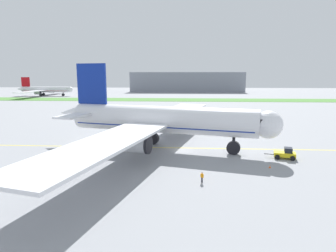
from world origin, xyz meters
name	(u,v)px	position (x,y,z in m)	size (l,w,h in m)	color
ground_plane	(182,150)	(0.00, 0.00, 0.00)	(600.00, 600.00, 0.00)	gray
apron_taxi_line	(182,148)	(0.00, 1.94, 0.00)	(280.00, 0.36, 0.01)	yellow
grass_median_strip	(184,100)	(0.00, 123.55, 0.05)	(320.00, 24.00, 0.10)	#4C8438
airliner_foreground	(159,120)	(-4.83, 1.39, 6.10)	(48.19, 76.05, 17.98)	white
pushback_tug	(285,153)	(19.52, -4.82, 0.96)	(5.69, 3.38, 2.11)	yellow
ground_crew_wingwalker_port	(202,176)	(3.22, -18.14, 0.96)	(0.45, 0.46, 1.58)	black
ground_crew_marshaller_front	(113,142)	(-14.97, 1.99, 1.05)	(0.57, 0.41, 1.73)	black
traffic_cone_near_nose	(57,178)	(-18.35, -18.32, 0.28)	(0.36, 0.36, 0.58)	#F2590C
traffic_cone_port_wing	(270,166)	(15.07, -10.65, 0.28)	(0.36, 0.36, 0.58)	#F2590C
service_truck_baggage_loader	(146,110)	(-15.08, 55.60, 1.58)	(5.84, 3.11, 2.91)	#B21E19
parked_airliner_far_left	(45,90)	(-104.72, 152.31, 4.72)	(42.59, 67.48, 13.90)	white
terminal_building	(187,82)	(1.99, 213.10, 9.00)	(104.16, 20.00, 18.00)	gray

